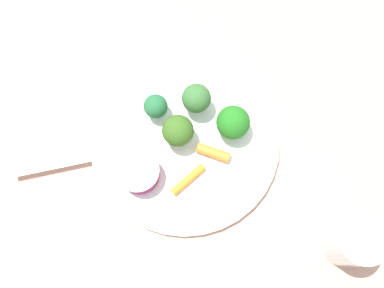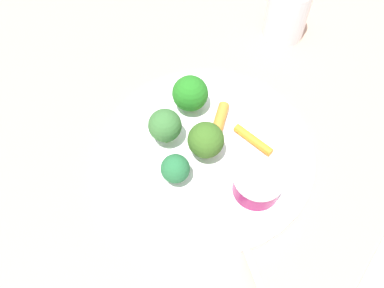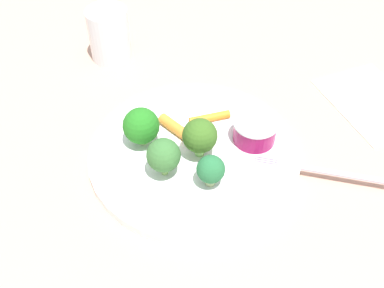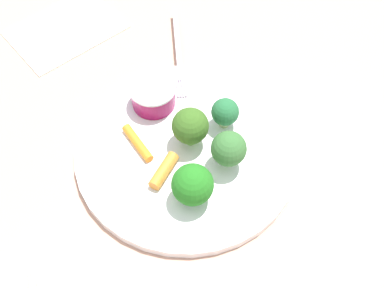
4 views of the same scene
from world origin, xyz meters
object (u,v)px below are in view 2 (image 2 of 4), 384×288
(carrot_stick_0, at_px, (253,140))
(sauce_cup, at_px, (257,184))
(broccoli_floret_1, at_px, (206,140))
(broccoli_floret_2, at_px, (190,94))
(plate, at_px, (207,151))
(drinking_glass, at_px, (287,13))
(broccoli_floret_0, at_px, (165,126))
(fork, at_px, (254,270))
(broccoli_floret_3, at_px, (175,169))
(carrot_stick_1, at_px, (220,119))

(carrot_stick_0, bearing_deg, sauce_cup, -129.56)
(broccoli_floret_1, distance_m, broccoli_floret_2, 0.08)
(plate, distance_m, sauce_cup, 0.08)
(plate, distance_m, broccoli_floret_1, 0.04)
(broccoli_floret_1, distance_m, drinking_glass, 0.27)
(broccoli_floret_0, height_order, fork, broccoli_floret_0)
(sauce_cup, relative_size, broccoli_floret_3, 1.35)
(plate, xyz_separation_m, broccoli_floret_0, (-0.03, 0.04, 0.04))
(plate, bearing_deg, carrot_stick_1, 29.03)
(broccoli_floret_3, bearing_deg, fork, -89.66)
(broccoli_floret_3, xyz_separation_m, carrot_stick_1, (0.10, 0.03, -0.02))
(broccoli_floret_2, relative_size, carrot_stick_0, 0.94)
(drinking_glass, bearing_deg, carrot_stick_1, -157.81)
(carrot_stick_0, bearing_deg, carrot_stick_1, 104.26)
(broccoli_floret_2, bearing_deg, carrot_stick_1, -68.69)
(broccoli_floret_1, xyz_separation_m, drinking_glass, (0.24, 0.11, -0.00))
(broccoli_floret_2, relative_size, fork, 0.33)
(plate, bearing_deg, drinking_glass, 23.38)
(drinking_glass, bearing_deg, plate, -156.62)
(plate, relative_size, carrot_stick_1, 5.70)
(sauce_cup, bearing_deg, broccoli_floret_3, 133.99)
(carrot_stick_0, height_order, fork, carrot_stick_0)
(carrot_stick_1, bearing_deg, broccoli_floret_1, -149.50)
(broccoli_floret_3, xyz_separation_m, drinking_glass, (0.29, 0.11, 0.00))
(fork, bearing_deg, sauce_cup, 46.14)
(broccoli_floret_2, bearing_deg, sauce_cup, -95.30)
(broccoli_floret_1, distance_m, carrot_stick_1, 0.06)
(broccoli_floret_1, xyz_separation_m, carrot_stick_0, (0.06, -0.02, -0.03))
(sauce_cup, height_order, drinking_glass, drinking_glass)
(sauce_cup, xyz_separation_m, fork, (-0.06, -0.07, -0.01))
(broccoli_floret_2, xyz_separation_m, drinking_glass, (0.21, 0.04, -0.00))
(sauce_cup, distance_m, carrot_stick_1, 0.11)
(sauce_cup, height_order, fork, sauce_cup)
(broccoli_floret_2, bearing_deg, broccoli_floret_3, -136.23)
(sauce_cup, relative_size, broccoli_floret_0, 1.09)
(broccoli_floret_2, height_order, carrot_stick_1, broccoli_floret_2)
(carrot_stick_1, bearing_deg, fork, -119.29)
(broccoli_floret_0, distance_m, broccoli_floret_2, 0.06)
(carrot_stick_0, distance_m, carrot_stick_1, 0.05)
(fork, height_order, drinking_glass, drinking_glass)
(plate, bearing_deg, fork, -110.72)
(sauce_cup, bearing_deg, carrot_stick_0, 50.44)
(fork, bearing_deg, drinking_glass, 40.54)
(sauce_cup, relative_size, fork, 0.36)
(plate, height_order, broccoli_floret_3, broccoli_floret_3)
(broccoli_floret_2, bearing_deg, carrot_stick_0, -72.43)
(broccoli_floret_0, relative_size, carrot_stick_0, 0.94)
(drinking_glass, bearing_deg, carrot_stick_0, -144.72)
(broccoli_floret_2, distance_m, broccoli_floret_3, 0.11)
(broccoli_floret_1, distance_m, broccoli_floret_3, 0.05)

